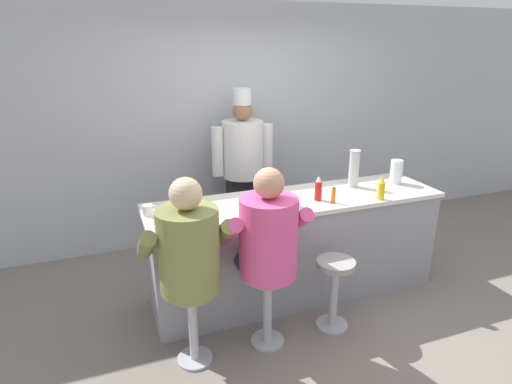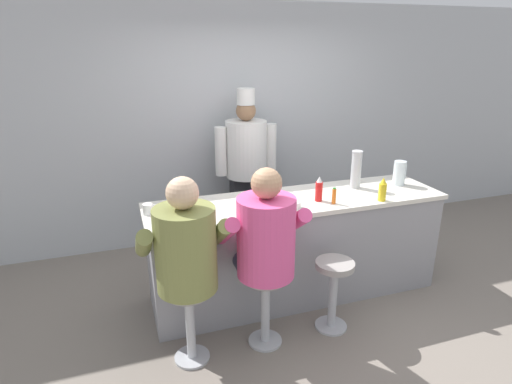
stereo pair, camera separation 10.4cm
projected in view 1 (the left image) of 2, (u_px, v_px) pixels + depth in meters
ground_plane at (310, 311)px, 3.80m from camera, size 20.00×20.00×0.00m
wall_back at (242, 125)px, 5.01m from camera, size 10.00×0.06×2.70m
diner_counter at (295, 246)px, 3.96m from camera, size 2.69×0.70×0.95m
ketchup_bottle_red at (318, 189)px, 3.72m from camera, size 0.06×0.06×0.22m
mustard_bottle_yellow at (381, 189)px, 3.74m from camera, size 0.07×0.07×0.21m
hot_sauce_bottle_orange at (333, 195)px, 3.67m from camera, size 0.04×0.04×0.14m
water_pitcher_clear at (396, 172)px, 4.17m from camera, size 0.13×0.12×0.24m
breakfast_plate at (197, 221)px, 3.29m from camera, size 0.23×0.23×0.05m
cereal_bowl at (293, 204)px, 3.58m from camera, size 0.13×0.13×0.06m
coffee_mug_blue at (161, 220)px, 3.23m from camera, size 0.14×0.09×0.08m
coffee_mug_white at (148, 210)px, 3.41m from camera, size 0.13×0.08×0.09m
cup_stack_steel at (354, 169)px, 4.05m from camera, size 0.10×0.10×0.36m
diner_seated_olive at (188, 253)px, 2.97m from camera, size 0.65×0.64×1.44m
diner_seated_pink at (266, 240)px, 3.17m from camera, size 0.66×0.65×1.45m
empty_stool_round at (335, 283)px, 3.48m from camera, size 0.31×0.31×0.61m
cook_in_whites_near at (243, 163)px, 4.77m from camera, size 0.71×0.45×1.81m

